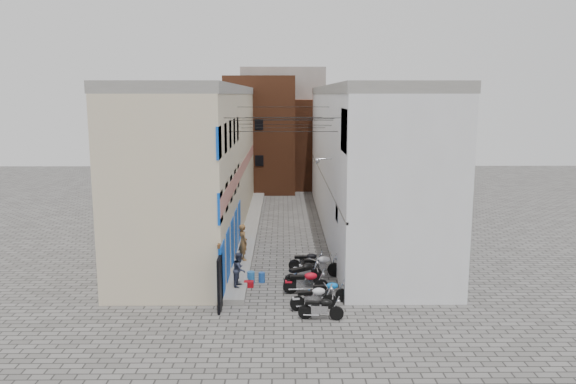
{
  "coord_description": "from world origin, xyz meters",
  "views": [
    {
      "loc": [
        -0.01,
        -21.68,
        8.48
      ],
      "look_at": [
        0.27,
        9.69,
        3.0
      ],
      "focal_mm": 35.0,
      "sensor_mm": 36.0,
      "label": 1
    }
  ],
  "objects_px": {
    "motorcycle_f": "(319,264)",
    "motorcycle_g": "(307,260)",
    "person_b": "(239,269)",
    "water_jug_near": "(251,277)",
    "motorcycle_c": "(328,290)",
    "motorcycle_d": "(306,281)",
    "motorcycle_e": "(303,272)",
    "motorcycle_b": "(314,296)",
    "water_jug_far": "(262,277)",
    "person_a": "(243,242)",
    "motorcycle_a": "(321,307)",
    "red_crate": "(249,284)"
  },
  "relations": [
    {
      "from": "motorcycle_c",
      "to": "motorcycle_f",
      "type": "height_order",
      "value": "motorcycle_f"
    },
    {
      "from": "person_a",
      "to": "person_b",
      "type": "distance_m",
      "value": 3.91
    },
    {
      "from": "motorcycle_b",
      "to": "person_b",
      "type": "bearing_deg",
      "value": -134.32
    },
    {
      "from": "motorcycle_b",
      "to": "water_jug_far",
      "type": "distance_m",
      "value": 4.0
    },
    {
      "from": "motorcycle_d",
      "to": "water_jug_near",
      "type": "bearing_deg",
      "value": -120.86
    },
    {
      "from": "motorcycle_b",
      "to": "motorcycle_f",
      "type": "xyz_separation_m",
      "value": [
        0.49,
        4.07,
        0.06
      ]
    },
    {
      "from": "motorcycle_c",
      "to": "water_jug_near",
      "type": "xyz_separation_m",
      "value": [
        -3.31,
        2.38,
        -0.24
      ]
    },
    {
      "from": "motorcycle_e",
      "to": "water_jug_far",
      "type": "relative_size",
      "value": 4.5
    },
    {
      "from": "water_jug_near",
      "to": "water_jug_far",
      "type": "relative_size",
      "value": 1.17
    },
    {
      "from": "water_jug_near",
      "to": "motorcycle_b",
      "type": "bearing_deg",
      "value": -50.23
    },
    {
      "from": "motorcycle_f",
      "to": "motorcycle_d",
      "type": "bearing_deg",
      "value": -21.25
    },
    {
      "from": "motorcycle_g",
      "to": "person_a",
      "type": "bearing_deg",
      "value": -111.65
    },
    {
      "from": "motorcycle_b",
      "to": "motorcycle_c",
      "type": "distance_m",
      "value": 1.05
    },
    {
      "from": "motorcycle_f",
      "to": "water_jug_far",
      "type": "bearing_deg",
      "value": -77.79
    },
    {
      "from": "motorcycle_d",
      "to": "water_jug_far",
      "type": "height_order",
      "value": "motorcycle_d"
    },
    {
      "from": "motorcycle_d",
      "to": "motorcycle_e",
      "type": "relative_size",
      "value": 0.95
    },
    {
      "from": "motorcycle_f",
      "to": "water_jug_far",
      "type": "relative_size",
      "value": 4.55
    },
    {
      "from": "motorcycle_c",
      "to": "water_jug_far",
      "type": "height_order",
      "value": "motorcycle_c"
    },
    {
      "from": "motorcycle_d",
      "to": "person_a",
      "type": "relative_size",
      "value": 1.07
    },
    {
      "from": "motorcycle_c",
      "to": "motorcycle_g",
      "type": "xyz_separation_m",
      "value": [
        -0.66,
        4.15,
        0.03
      ]
    },
    {
      "from": "motorcycle_a",
      "to": "person_a",
      "type": "height_order",
      "value": "person_a"
    },
    {
      "from": "motorcycle_b",
      "to": "water_jug_far",
      "type": "bearing_deg",
      "value": -156.39
    },
    {
      "from": "motorcycle_d",
      "to": "motorcycle_c",
      "type": "bearing_deg",
      "value": 38.54
    },
    {
      "from": "motorcycle_g",
      "to": "person_a",
      "type": "distance_m",
      "value": 3.42
    },
    {
      "from": "water_jug_near",
      "to": "red_crate",
      "type": "distance_m",
      "value": 0.54
    },
    {
      "from": "motorcycle_d",
      "to": "motorcycle_f",
      "type": "distance_m",
      "value": 2.33
    },
    {
      "from": "person_b",
      "to": "water_jug_near",
      "type": "relative_size",
      "value": 2.76
    },
    {
      "from": "motorcycle_a",
      "to": "motorcycle_e",
      "type": "bearing_deg",
      "value": -166.42
    },
    {
      "from": "person_a",
      "to": "person_b",
      "type": "height_order",
      "value": "person_a"
    },
    {
      "from": "water_jug_near",
      "to": "motorcycle_f",
      "type": "bearing_deg",
      "value": 15.13
    },
    {
      "from": "motorcycle_c",
      "to": "motorcycle_d",
      "type": "bearing_deg",
      "value": -141.77
    },
    {
      "from": "motorcycle_a",
      "to": "person_b",
      "type": "xyz_separation_m",
      "value": [
        -3.33,
        3.14,
        0.49
      ]
    },
    {
      "from": "motorcycle_b",
      "to": "motorcycle_g",
      "type": "relative_size",
      "value": 1.03
    },
    {
      "from": "motorcycle_f",
      "to": "person_b",
      "type": "distance_m",
      "value": 4.1
    },
    {
      "from": "motorcycle_b",
      "to": "motorcycle_d",
      "type": "distance_m",
      "value": 1.87
    },
    {
      "from": "motorcycle_f",
      "to": "motorcycle_g",
      "type": "relative_size",
      "value": 1.14
    },
    {
      "from": "motorcycle_g",
      "to": "person_b",
      "type": "distance_m",
      "value": 4.22
    },
    {
      "from": "motorcycle_a",
      "to": "motorcycle_d",
      "type": "height_order",
      "value": "motorcycle_d"
    },
    {
      "from": "water_jug_far",
      "to": "motorcycle_a",
      "type": "bearing_deg",
      "value": -60.85
    },
    {
      "from": "person_b",
      "to": "red_crate",
      "type": "relative_size",
      "value": 3.55
    },
    {
      "from": "motorcycle_e",
      "to": "motorcycle_f",
      "type": "distance_m",
      "value": 1.4
    },
    {
      "from": "person_b",
      "to": "water_jug_near",
      "type": "height_order",
      "value": "person_b"
    },
    {
      "from": "motorcycle_a",
      "to": "red_crate",
      "type": "relative_size",
      "value": 4.14
    },
    {
      "from": "motorcycle_a",
      "to": "motorcycle_g",
      "type": "bearing_deg",
      "value": -171.58
    },
    {
      "from": "person_a",
      "to": "motorcycle_c",
      "type": "bearing_deg",
      "value": -170.43
    },
    {
      "from": "motorcycle_b",
      "to": "water_jug_near",
      "type": "xyz_separation_m",
      "value": [
        -2.68,
        3.22,
        -0.28
      ]
    },
    {
      "from": "motorcycle_f",
      "to": "person_a",
      "type": "bearing_deg",
      "value": -121.27
    },
    {
      "from": "motorcycle_e",
      "to": "motorcycle_d",
      "type": "bearing_deg",
      "value": -31.94
    },
    {
      "from": "motorcycle_a",
      "to": "person_a",
      "type": "distance_m",
      "value": 7.87
    },
    {
      "from": "motorcycle_e",
      "to": "person_a",
      "type": "relative_size",
      "value": 1.13
    }
  ]
}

